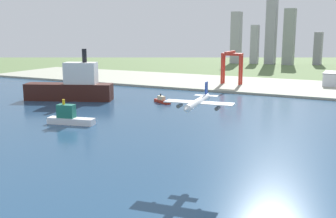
# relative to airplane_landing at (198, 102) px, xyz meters

# --- Properties ---
(ground_plane) EXTENTS (2400.00, 2400.00, 0.00)m
(ground_plane) POSITION_rel_airplane_landing_xyz_m (-7.46, 122.25, -33.92)
(ground_plane) COLOR #5A7343
(water_bay) EXTENTS (840.00, 360.00, 0.15)m
(water_bay) POSITION_rel_airplane_landing_xyz_m (-7.46, 62.25, -33.85)
(water_bay) COLOR navy
(water_bay) RESTS_ON ground
(industrial_pier) EXTENTS (840.00, 140.00, 2.50)m
(industrial_pier) POSITION_rel_airplane_landing_xyz_m (-7.46, 312.25, -32.67)
(industrial_pier) COLOR #A2A490
(industrial_pier) RESTS_ON ground
(airplane_landing) EXTENTS (33.95, 38.71, 11.13)m
(airplane_landing) POSITION_rel_airplane_landing_xyz_m (0.00, 0.00, 0.00)
(airplane_landing) COLOR white
(tugboat_small) EXTENTS (21.26, 15.12, 8.31)m
(tugboat_small) POSITION_rel_airplane_landing_xyz_m (-101.60, 158.88, -31.51)
(tugboat_small) COLOR #B22D1E
(tugboat_small) RESTS_ON water_bay
(cargo_ship) EXTENTS (84.67, 48.06, 49.47)m
(cargo_ship) POSITION_rel_airplane_landing_xyz_m (-185.84, 133.14, -20.42)
(cargo_ship) COLOR #381914
(cargo_ship) RESTS_ON water_bay
(ferry_boat) EXTENTS (35.71, 15.36, 18.02)m
(ferry_boat) POSITION_rel_airplane_landing_xyz_m (-121.17, 50.75, -28.63)
(ferry_boat) COLOR white
(ferry_boat) RESTS_ON water_bay
(port_crane_red) EXTENTS (24.65, 34.14, 39.96)m
(port_crane_red) POSITION_rel_airplane_landing_xyz_m (-79.26, 297.41, -2.98)
(port_crane_red) COLOR #B72D23
(port_crane_red) RESTS_ON industrial_pier
(distant_skyline) EXTENTS (276.65, 65.31, 147.65)m
(distant_skyline) POSITION_rel_airplane_landing_xyz_m (-72.46, 642.08, 18.48)
(distant_skyline) COLOR #9C9BA4
(distant_skyline) RESTS_ON ground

